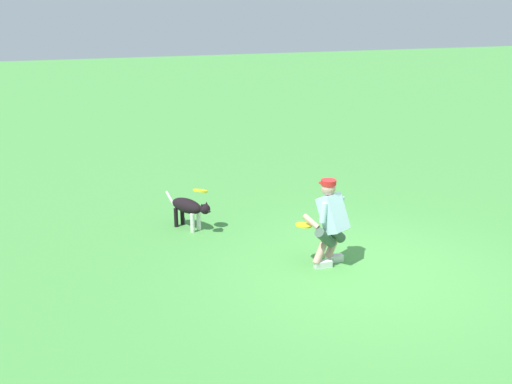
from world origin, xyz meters
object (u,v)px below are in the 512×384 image
at_px(person, 331,220).
at_px(dog, 189,208).
at_px(frisbee_flying, 200,191).
at_px(frisbee_held, 304,225).

relative_size(person, dog, 1.39).
height_order(person, frisbee_flying, person).
bearing_deg(person, frisbee_flying, 9.44).
distance_m(person, frisbee_held, 0.40).
distance_m(person, dog, 2.64).
height_order(person, dog, person).
distance_m(dog, frisbee_held, 2.30).
xyz_separation_m(person, frisbee_held, (0.36, -0.14, -0.09)).
height_order(dog, frisbee_held, frisbee_held).
xyz_separation_m(person, frisbee_flying, (1.53, -1.84, 0.02)).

